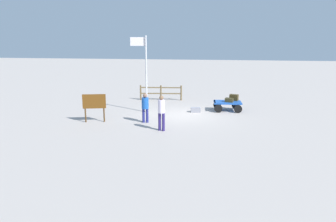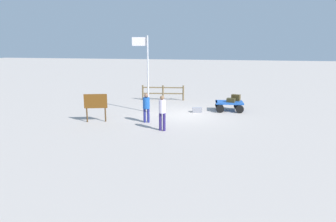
{
  "view_description": "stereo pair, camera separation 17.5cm",
  "coord_description": "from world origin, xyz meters",
  "px_view_note": "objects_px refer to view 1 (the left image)",
  "views": [
    {
      "loc": [
        -2.35,
        17.82,
        4.25
      ],
      "look_at": [
        -0.19,
        6.0,
        1.56
      ],
      "focal_mm": 32.89,
      "sensor_mm": 36.0,
      "label": 1
    },
    {
      "loc": [
        -2.52,
        17.79,
        4.25
      ],
      "look_at": [
        -0.19,
        6.0,
        1.56
      ],
      "focal_mm": 32.89,
      "sensor_mm": 36.0,
      "label": 2
    }
  ],
  "objects_px": {
    "suitcase_tan": "(196,110)",
    "signboard": "(94,103)",
    "flagpole": "(144,67)",
    "suitcase_maroon": "(234,97)",
    "suitcase_navy": "(229,100)",
    "worker_lead": "(145,106)",
    "luggage_cart": "(227,104)",
    "worker_trailing": "(161,110)"
  },
  "relations": [
    {
      "from": "suitcase_tan",
      "to": "flagpole",
      "type": "bearing_deg",
      "value": 9.74
    },
    {
      "from": "worker_lead",
      "to": "signboard",
      "type": "relative_size",
      "value": 1.04
    },
    {
      "from": "suitcase_tan",
      "to": "signboard",
      "type": "distance_m",
      "value": 6.25
    },
    {
      "from": "luggage_cart",
      "to": "flagpole",
      "type": "relative_size",
      "value": 0.39
    },
    {
      "from": "suitcase_maroon",
      "to": "worker_lead",
      "type": "xyz_separation_m",
      "value": [
        4.79,
        4.22,
        0.15
      ]
    },
    {
      "from": "worker_trailing",
      "to": "flagpole",
      "type": "distance_m",
      "value": 4.63
    },
    {
      "from": "suitcase_tan",
      "to": "worker_trailing",
      "type": "relative_size",
      "value": 0.36
    },
    {
      "from": "luggage_cart",
      "to": "suitcase_navy",
      "type": "relative_size",
      "value": 3.17
    },
    {
      "from": "worker_lead",
      "to": "suitcase_navy",
      "type": "bearing_deg",
      "value": -140.73
    },
    {
      "from": "worker_lead",
      "to": "worker_trailing",
      "type": "bearing_deg",
      "value": 130.19
    },
    {
      "from": "luggage_cart",
      "to": "flagpole",
      "type": "distance_m",
      "value": 5.69
    },
    {
      "from": "suitcase_navy",
      "to": "signboard",
      "type": "relative_size",
      "value": 0.37
    },
    {
      "from": "worker_lead",
      "to": "worker_trailing",
      "type": "xyz_separation_m",
      "value": [
        -1.18,
        1.39,
        0.08
      ]
    },
    {
      "from": "worker_lead",
      "to": "worker_trailing",
      "type": "distance_m",
      "value": 1.83
    },
    {
      "from": "signboard",
      "to": "suitcase_navy",
      "type": "bearing_deg",
      "value": -150.64
    },
    {
      "from": "luggage_cart",
      "to": "worker_lead",
      "type": "relative_size",
      "value": 1.13
    },
    {
      "from": "suitcase_maroon",
      "to": "suitcase_navy",
      "type": "bearing_deg",
      "value": 61.63
    },
    {
      "from": "suitcase_navy",
      "to": "suitcase_maroon",
      "type": "distance_m",
      "value": 0.64
    },
    {
      "from": "suitcase_navy",
      "to": "suitcase_tan",
      "type": "height_order",
      "value": "suitcase_navy"
    },
    {
      "from": "suitcase_navy",
      "to": "worker_trailing",
      "type": "relative_size",
      "value": 0.32
    },
    {
      "from": "suitcase_maroon",
      "to": "suitcase_tan",
      "type": "distance_m",
      "value": 2.72
    },
    {
      "from": "flagpole",
      "to": "worker_lead",
      "type": "bearing_deg",
      "value": 104.9
    },
    {
      "from": "signboard",
      "to": "worker_trailing",
      "type": "bearing_deg",
      "value": 165.64
    },
    {
      "from": "worker_trailing",
      "to": "signboard",
      "type": "height_order",
      "value": "worker_trailing"
    },
    {
      "from": "worker_lead",
      "to": "flagpole",
      "type": "height_order",
      "value": "flagpole"
    },
    {
      "from": "suitcase_navy",
      "to": "suitcase_maroon",
      "type": "xyz_separation_m",
      "value": [
        -0.3,
        -0.56,
        0.08
      ]
    },
    {
      "from": "luggage_cart",
      "to": "worker_lead",
      "type": "xyz_separation_m",
      "value": [
        4.36,
        3.78,
        0.5
      ]
    },
    {
      "from": "flagpole",
      "to": "signboard",
      "type": "xyz_separation_m",
      "value": [
        2.07,
        2.87,
        -1.74
      ]
    },
    {
      "from": "luggage_cart",
      "to": "worker_trailing",
      "type": "xyz_separation_m",
      "value": [
        3.18,
        5.17,
        0.58
      ]
    },
    {
      "from": "luggage_cart",
      "to": "worker_trailing",
      "type": "relative_size",
      "value": 1.02
    },
    {
      "from": "suitcase_navy",
      "to": "worker_trailing",
      "type": "xyz_separation_m",
      "value": [
        3.31,
        5.06,
        0.3
      ]
    },
    {
      "from": "suitcase_maroon",
      "to": "signboard",
      "type": "xyz_separation_m",
      "value": [
        7.52,
        4.62,
        0.24
      ]
    },
    {
      "from": "suitcase_maroon",
      "to": "luggage_cart",
      "type": "bearing_deg",
      "value": 46.4
    },
    {
      "from": "worker_lead",
      "to": "luggage_cart",
      "type": "bearing_deg",
      "value": -139.1
    },
    {
      "from": "signboard",
      "to": "luggage_cart",
      "type": "bearing_deg",
      "value": -149.54
    },
    {
      "from": "flagpole",
      "to": "signboard",
      "type": "distance_m",
      "value": 3.94
    },
    {
      "from": "suitcase_tan",
      "to": "worker_trailing",
      "type": "xyz_separation_m",
      "value": [
        1.26,
        4.41,
        0.87
      ]
    },
    {
      "from": "suitcase_maroon",
      "to": "signboard",
      "type": "relative_size",
      "value": 0.39
    },
    {
      "from": "suitcase_tan",
      "to": "flagpole",
      "type": "xyz_separation_m",
      "value": [
        3.1,
        0.53,
        2.63
      ]
    },
    {
      "from": "suitcase_navy",
      "to": "suitcase_maroon",
      "type": "height_order",
      "value": "suitcase_maroon"
    },
    {
      "from": "luggage_cart",
      "to": "suitcase_maroon",
      "type": "xyz_separation_m",
      "value": [
        -0.43,
        -0.45,
        0.36
      ]
    },
    {
      "from": "suitcase_maroon",
      "to": "suitcase_tan",
      "type": "bearing_deg",
      "value": 27.32
    }
  ]
}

